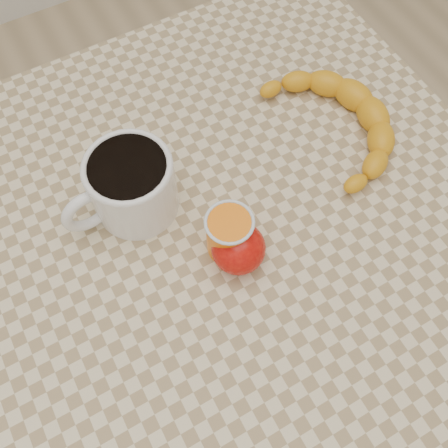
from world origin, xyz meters
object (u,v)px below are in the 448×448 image
table (224,256)px  apple (238,248)px  banana (337,123)px  orange_juice_glass (229,234)px  coffee_mug (130,185)px

table → apple: (-0.00, -0.04, 0.12)m
banana → orange_juice_glass: bearing=-152.9°
orange_juice_glass → banana: orange_juice_glass is taller
table → apple: apple is taller
coffee_mug → orange_juice_glass: 0.14m
apple → banana: size_ratio=0.32×
orange_juice_glass → apple: 0.02m
coffee_mug → apple: (0.08, -0.14, -0.02)m
orange_juice_glass → banana: bearing=21.0°
orange_juice_glass → apple: bearing=-85.3°
coffee_mug → orange_juice_glass: (0.08, -0.12, -0.01)m
orange_juice_glass → banana: 0.24m
coffee_mug → banana: bearing=-5.3°
banana → coffee_mug: bearing=-179.2°
table → coffee_mug: size_ratio=4.96×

